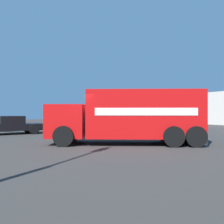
{
  "coord_description": "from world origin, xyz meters",
  "views": [
    {
      "loc": [
        12.18,
        -5.15,
        1.64
      ],
      "look_at": [
        0.69,
        1.1,
        1.67
      ],
      "focal_mm": 40.16,
      "sensor_mm": 36.0,
      "label": 1
    }
  ],
  "objects": [
    {
      "name": "delivery_truck",
      "position": [
        1.11,
        1.94,
        1.45
      ],
      "size": [
        6.2,
        8.03,
        2.77
      ],
      "color": "red",
      "rests_on": "ground"
    },
    {
      "name": "ground_plane",
      "position": [
        0.0,
        0.0,
        0.0
      ],
      "size": [
        100.0,
        100.0,
        0.0
      ],
      "primitive_type": "plane",
      "color": "#33302D"
    },
    {
      "name": "pickup_black",
      "position": [
        -8.16,
        -3.01,
        0.73
      ],
      "size": [
        2.53,
        5.32,
        1.38
      ],
      "color": "black",
      "rests_on": "ground"
    }
  ]
}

